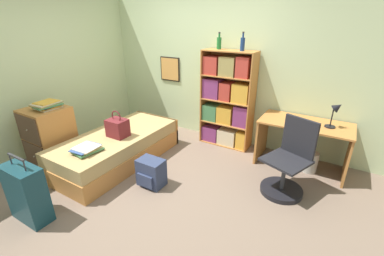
% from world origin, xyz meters
% --- Properties ---
extents(ground_plane, '(14.00, 14.00, 0.00)m').
position_xyz_m(ground_plane, '(0.00, 0.00, 0.00)').
color(ground_plane, '#756051').
extents(wall_back, '(10.00, 0.09, 2.60)m').
position_xyz_m(wall_back, '(-0.00, 1.65, 1.30)').
color(wall_back, beige).
rests_on(wall_back, ground_plane).
extents(wall_left, '(0.06, 10.00, 2.60)m').
position_xyz_m(wall_left, '(-2.04, 0.00, 1.30)').
color(wall_left, beige).
rests_on(wall_left, ground_plane).
extents(bed, '(0.91, 1.96, 0.45)m').
position_xyz_m(bed, '(-0.69, 0.02, 0.22)').
color(bed, '#B77538').
rests_on(bed, ground_plane).
extents(handbag, '(0.29, 0.23, 0.40)m').
position_xyz_m(handbag, '(-0.61, -0.02, 0.58)').
color(handbag, maroon).
rests_on(handbag, bed).
extents(book_stack_on_bed, '(0.33, 0.37, 0.08)m').
position_xyz_m(book_stack_on_bed, '(-0.60, -0.58, 0.49)').
color(book_stack_on_bed, beige).
rests_on(book_stack_on_bed, bed).
extents(suitcase, '(0.47, 0.23, 0.78)m').
position_xyz_m(suitcase, '(-0.57, -1.40, 0.33)').
color(suitcase, '#143842').
rests_on(suitcase, ground_plane).
extents(dresser, '(0.56, 0.58, 0.87)m').
position_xyz_m(dresser, '(-1.51, -0.53, 0.43)').
color(dresser, '#B77538').
rests_on(dresser, ground_plane).
extents(magazine_pile_on_dresser, '(0.32, 0.38, 0.11)m').
position_xyz_m(magazine_pile_on_dresser, '(-1.46, -0.49, 0.92)').
color(magazine_pile_on_dresser, beige).
rests_on(magazine_pile_on_dresser, dresser).
extents(bookcase, '(0.86, 0.35, 1.60)m').
position_xyz_m(bookcase, '(0.47, 1.42, 0.77)').
color(bookcase, '#B77538').
rests_on(bookcase, ground_plane).
extents(bottle_green, '(0.07, 0.07, 0.26)m').
position_xyz_m(bottle_green, '(0.27, 1.45, 1.70)').
color(bottle_green, '#1E6B2D').
rests_on(bottle_green, bookcase).
extents(bottle_brown, '(0.07, 0.07, 0.27)m').
position_xyz_m(bottle_brown, '(0.67, 1.42, 1.70)').
color(bottle_brown, navy).
rests_on(bottle_brown, bookcase).
extents(desk, '(1.23, 0.63, 0.70)m').
position_xyz_m(desk, '(1.74, 1.28, 0.50)').
color(desk, '#B77538').
rests_on(desk, ground_plane).
extents(desk_lamp, '(0.18, 0.13, 0.37)m').
position_xyz_m(desk_lamp, '(2.08, 1.27, 0.94)').
color(desk_lamp, black).
rests_on(desk_lamp, desk).
extents(desk_chair, '(0.62, 0.62, 0.96)m').
position_xyz_m(desk_chair, '(1.70, 0.55, 0.30)').
color(desk_chair, black).
rests_on(desk_chair, ground_plane).
extents(backpack, '(0.34, 0.27, 0.37)m').
position_xyz_m(backpack, '(0.15, -0.23, 0.18)').
color(backpack, '#2D3856').
rests_on(backpack, ground_plane).
extents(waste_bin, '(0.21, 0.21, 0.29)m').
position_xyz_m(waste_bin, '(1.89, 1.22, 0.15)').
color(waste_bin, '#B7B2A8').
rests_on(waste_bin, ground_plane).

